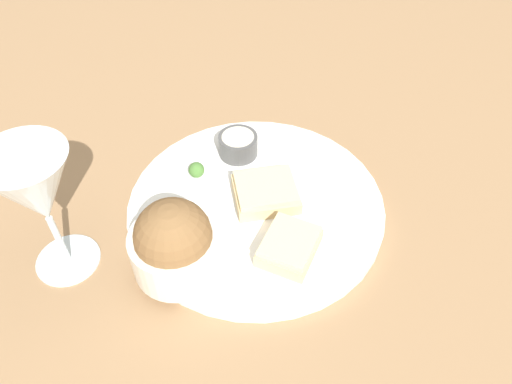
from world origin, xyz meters
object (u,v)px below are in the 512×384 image
object	(u,v)px
cheese_toast_far	(286,247)
wine_glass	(37,192)
salad_bowl	(175,243)
cheese_toast_near	(266,193)
sauce_ramekin	(238,144)

from	to	relation	value
cheese_toast_far	wine_glass	size ratio (longest dim) A/B	0.54
salad_bowl	cheese_toast_near	xyz separation A→B (m)	(-0.14, -0.05, -0.03)
wine_glass	sauce_ramekin	bearing A→B (deg)	-164.66
cheese_toast_near	cheese_toast_far	size ratio (longest dim) A/B	1.03
cheese_toast_near	wine_glass	bearing A→B (deg)	-6.03
sauce_ramekin	cheese_toast_far	distance (m)	0.19
sauce_ramekin	cheese_toast_near	world-z (taller)	sauce_ramekin
sauce_ramekin	cheese_toast_near	distance (m)	0.10
sauce_ramekin	cheese_toast_near	xyz separation A→B (m)	(0.00, 0.10, -0.01)
sauce_ramekin	cheese_toast_far	size ratio (longest dim) A/B	0.59
salad_bowl	cheese_toast_far	size ratio (longest dim) A/B	1.09
salad_bowl	wine_glass	distance (m)	0.16
sauce_ramekin	cheese_toast_near	bearing A→B (deg)	87.32
cheese_toast_far	wine_glass	bearing A→B (deg)	-25.88
salad_bowl	wine_glass	world-z (taller)	wine_glass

